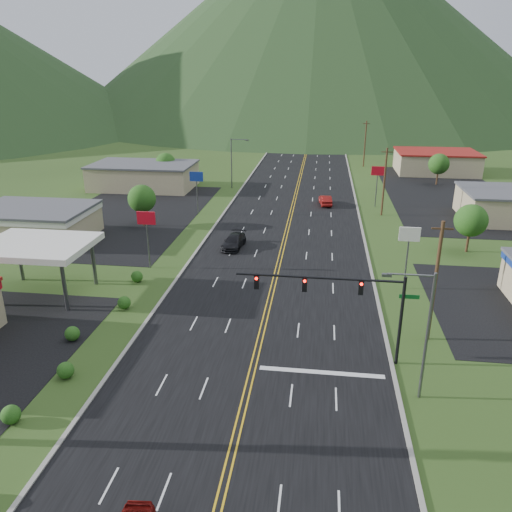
# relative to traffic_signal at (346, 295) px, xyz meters

# --- Properties ---
(ground) EXTENTS (500.00, 500.00, 0.00)m
(ground) POSITION_rel_traffic_signal_xyz_m (-6.48, -14.00, -5.33)
(ground) COLOR #294017
(ground) RESTS_ON ground
(road) EXTENTS (20.00, 460.00, 0.04)m
(road) POSITION_rel_traffic_signal_xyz_m (-6.48, -14.00, -5.33)
(road) COLOR black
(road) RESTS_ON ground
(curb_west) EXTENTS (0.30, 460.00, 0.14)m
(curb_west) POSITION_rel_traffic_signal_xyz_m (-16.63, -14.00, -5.33)
(curb_west) COLOR gray
(curb_west) RESTS_ON ground
(traffic_signal) EXTENTS (13.10, 0.43, 7.00)m
(traffic_signal) POSITION_rel_traffic_signal_xyz_m (0.00, 0.00, 0.00)
(traffic_signal) COLOR black
(traffic_signal) RESTS_ON ground
(streetlight_east) EXTENTS (3.28, 0.25, 9.00)m
(streetlight_east) POSITION_rel_traffic_signal_xyz_m (4.70, -4.00, -0.15)
(streetlight_east) COLOR #59595E
(streetlight_east) RESTS_ON ground
(streetlight_west) EXTENTS (3.28, 0.25, 9.00)m
(streetlight_west) POSITION_rel_traffic_signal_xyz_m (-18.16, 56.00, -0.15)
(streetlight_west) COLOR #59595E
(streetlight_west) RESTS_ON ground
(gas_canopy) EXTENTS (10.00, 8.00, 5.30)m
(gas_canopy) POSITION_rel_traffic_signal_xyz_m (-28.48, 8.00, -0.46)
(gas_canopy) COLOR white
(gas_canopy) RESTS_ON ground
(building_west_mid) EXTENTS (14.40, 10.40, 4.10)m
(building_west_mid) POSITION_rel_traffic_signal_xyz_m (-38.48, 24.00, -3.06)
(building_west_mid) COLOR tan
(building_west_mid) RESTS_ON ground
(building_west_far) EXTENTS (18.40, 11.40, 4.50)m
(building_west_far) POSITION_rel_traffic_signal_xyz_m (-34.48, 54.00, -3.07)
(building_west_far) COLOR tan
(building_west_far) RESTS_ON ground
(building_east_far) EXTENTS (16.40, 12.40, 4.50)m
(building_east_far) POSITION_rel_traffic_signal_xyz_m (21.52, 76.00, -3.07)
(building_east_far) COLOR tan
(building_east_far) RESTS_ON ground
(pole_sign_west_a) EXTENTS (2.00, 0.18, 6.40)m
(pole_sign_west_a) POSITION_rel_traffic_signal_xyz_m (-20.48, 16.00, -0.28)
(pole_sign_west_a) COLOR #59595E
(pole_sign_west_a) RESTS_ON ground
(pole_sign_west_b) EXTENTS (2.00, 0.18, 6.40)m
(pole_sign_west_b) POSITION_rel_traffic_signal_xyz_m (-20.48, 38.00, -0.28)
(pole_sign_west_b) COLOR #59595E
(pole_sign_west_b) RESTS_ON ground
(pole_sign_east_a) EXTENTS (2.00, 0.18, 6.40)m
(pole_sign_east_a) POSITION_rel_traffic_signal_xyz_m (6.52, 14.00, -0.28)
(pole_sign_east_a) COLOR #59595E
(pole_sign_east_a) RESTS_ON ground
(pole_sign_east_b) EXTENTS (2.00, 0.18, 6.40)m
(pole_sign_east_b) POSITION_rel_traffic_signal_xyz_m (6.52, 46.00, -0.28)
(pole_sign_east_b) COLOR #59595E
(pole_sign_east_b) RESTS_ON ground
(tree_west_a) EXTENTS (3.84, 3.84, 5.82)m
(tree_west_a) POSITION_rel_traffic_signal_xyz_m (-26.48, 31.00, -1.44)
(tree_west_a) COLOR #382314
(tree_west_a) RESTS_ON ground
(tree_west_b) EXTENTS (3.84, 3.84, 5.82)m
(tree_west_b) POSITION_rel_traffic_signal_xyz_m (-31.48, 58.00, -1.44)
(tree_west_b) COLOR #382314
(tree_west_b) RESTS_ON ground
(tree_east_a) EXTENTS (3.84, 3.84, 5.82)m
(tree_east_a) POSITION_rel_traffic_signal_xyz_m (15.52, 26.00, -1.44)
(tree_east_a) COLOR #382314
(tree_east_a) RESTS_ON ground
(tree_east_b) EXTENTS (3.84, 3.84, 5.82)m
(tree_east_b) POSITION_rel_traffic_signal_xyz_m (19.52, 64.00, -1.44)
(tree_east_b) COLOR #382314
(tree_east_b) RESTS_ON ground
(utility_pole_a) EXTENTS (1.60, 0.28, 10.00)m
(utility_pole_a) POSITION_rel_traffic_signal_xyz_m (7.02, 4.00, -0.20)
(utility_pole_a) COLOR #382314
(utility_pole_a) RESTS_ON ground
(utility_pole_b) EXTENTS (1.60, 0.28, 10.00)m
(utility_pole_b) POSITION_rel_traffic_signal_xyz_m (7.02, 41.00, -0.20)
(utility_pole_b) COLOR #382314
(utility_pole_b) RESTS_ON ground
(utility_pole_c) EXTENTS (1.60, 0.28, 10.00)m
(utility_pole_c) POSITION_rel_traffic_signal_xyz_m (7.02, 81.00, -0.20)
(utility_pole_c) COLOR #382314
(utility_pole_c) RESTS_ON ground
(utility_pole_d) EXTENTS (1.60, 0.28, 10.00)m
(utility_pole_d) POSITION_rel_traffic_signal_xyz_m (7.02, 121.00, -0.20)
(utility_pole_d) COLOR #382314
(utility_pole_d) RESTS_ON ground
(mountain_n) EXTENTS (220.00, 220.00, 85.00)m
(mountain_n) POSITION_rel_traffic_signal_xyz_m (-6.48, 206.00, 37.17)
(mountain_n) COLOR #193719
(mountain_n) RESTS_ON ground
(car_dark_mid) EXTENTS (2.64, 5.48, 1.54)m
(car_dark_mid) POSITION_rel_traffic_signal_xyz_m (-12.43, 23.71, -4.56)
(car_dark_mid) COLOR black
(car_dark_mid) RESTS_ON ground
(car_red_far) EXTENTS (2.25, 4.89, 1.55)m
(car_red_far) POSITION_rel_traffic_signal_xyz_m (-1.38, 45.79, -4.55)
(car_red_far) COLOR maroon
(car_red_far) RESTS_ON ground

